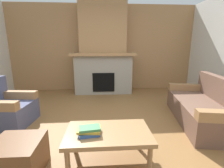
# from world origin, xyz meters

# --- Properties ---
(ground) EXTENTS (9.00, 9.00, 0.00)m
(ground) POSITION_xyz_m (0.00, 0.00, 0.00)
(ground) COLOR brown
(wall_back_wood_panel) EXTENTS (6.00, 0.12, 2.70)m
(wall_back_wood_panel) POSITION_xyz_m (0.00, 3.00, 1.35)
(wall_back_wood_panel) COLOR #A87A4C
(wall_back_wood_panel) RESTS_ON ground
(fireplace) EXTENTS (1.90, 0.82, 2.70)m
(fireplace) POSITION_xyz_m (0.00, 2.62, 1.16)
(fireplace) COLOR gray
(fireplace) RESTS_ON ground
(couch) EXTENTS (1.15, 1.92, 0.85)m
(couch) POSITION_xyz_m (1.87, 0.33, 0.29)
(couch) COLOR brown
(couch) RESTS_ON ground
(armchair) EXTENTS (0.83, 0.83, 0.85)m
(armchair) POSITION_xyz_m (-1.81, 0.49, 0.29)
(armchair) COLOR #474C6B
(armchair) RESTS_ON ground
(coffee_table) EXTENTS (1.00, 0.60, 0.43)m
(coffee_table) POSITION_xyz_m (0.01, -0.67, 0.38)
(coffee_table) COLOR #997047
(coffee_table) RESTS_ON ground
(ottoman) EXTENTS (0.52, 0.52, 0.40)m
(ottoman) POSITION_xyz_m (-1.00, -0.77, 0.20)
(ottoman) COLOR brown
(ottoman) RESTS_ON ground
(book_stack_near_edge) EXTENTS (0.27, 0.22, 0.09)m
(book_stack_near_edge) POSITION_xyz_m (-0.21, -0.71, 0.47)
(book_stack_near_edge) COLOR #335699
(book_stack_near_edge) RESTS_ON coffee_table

